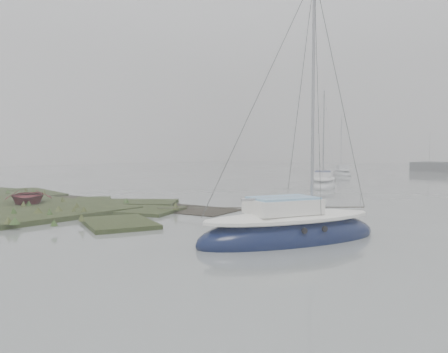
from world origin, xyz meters
TOP-DOWN VIEW (x-y plane):
  - ground at (0.00, 30.00)m, footprint 160.00×160.00m
  - sailboat_main at (7.43, 0.99)m, footprint 5.01×6.95m
  - sailboat_white at (-1.30, 22.08)m, footprint 4.37×6.53m
  - sailboat_far_a at (-7.72, 41.35)m, footprint 4.80×5.81m
  - sailboat_far_c at (-1.11, 59.69)m, footprint 4.81×3.58m
  - dinghy at (-7.94, 0.17)m, footprint 4.17×3.85m

SIDE VIEW (x-z plane):
  - ground at x=0.00m, z-range 0.00..0.00m
  - sailboat_far_c at x=-1.11m, z-range -3.08..3.48m
  - sailboat_far_a at x=-7.72m, z-range -3.80..4.31m
  - sailboat_white at x=-1.30m, z-range -4.12..4.67m
  - sailboat_main at x=7.43m, z-range -4.43..5.01m
  - dinghy at x=-7.94m, z-range 0.22..0.92m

